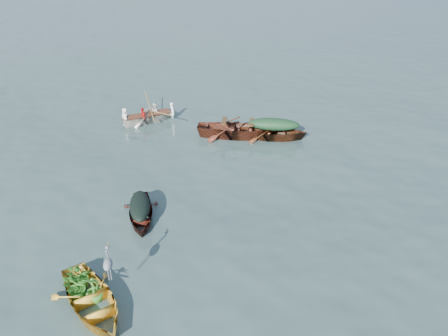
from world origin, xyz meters
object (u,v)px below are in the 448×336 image
at_px(open_wooden_boat, 238,137).
at_px(heron, 109,270).
at_px(green_tarp_boat, 273,139).
at_px(rowed_boat, 150,122).
at_px(dark_covered_boat, 141,219).
at_px(yellow_dinghy, 93,309).

bearing_deg(open_wooden_boat, heron, 167.19).
relative_size(green_tarp_boat, rowed_boat, 1.11).
bearing_deg(rowed_boat, dark_covered_boat, 159.25).
bearing_deg(green_tarp_boat, rowed_boat, 77.89).
bearing_deg(heron, green_tarp_boat, 26.54).
xyz_separation_m(green_tarp_boat, open_wooden_boat, (-1.52, 0.26, 0.00)).
bearing_deg(dark_covered_boat, yellow_dinghy, -108.37).
bearing_deg(heron, dark_covered_boat, 52.04).
distance_m(dark_covered_boat, heron, 3.48).
relative_size(yellow_dinghy, heron, 3.72).
xyz_separation_m(rowed_boat, heron, (0.06, -11.17, 0.93)).
height_order(open_wooden_boat, rowed_boat, open_wooden_boat).
distance_m(yellow_dinghy, green_tarp_boat, 10.99).
xyz_separation_m(yellow_dinghy, dark_covered_boat, (0.78, 3.67, 0.00)).
bearing_deg(heron, open_wooden_boat, 34.76).
bearing_deg(dark_covered_boat, open_wooden_boat, 52.20).
distance_m(yellow_dinghy, open_wooden_boat, 10.50).
relative_size(open_wooden_boat, rowed_boat, 1.34).
height_order(yellow_dinghy, green_tarp_boat, yellow_dinghy).
height_order(open_wooden_boat, heron, heron).
xyz_separation_m(green_tarp_boat, heron, (-5.45, -8.95, 0.93)).
distance_m(dark_covered_boat, rowed_boat, 7.85).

